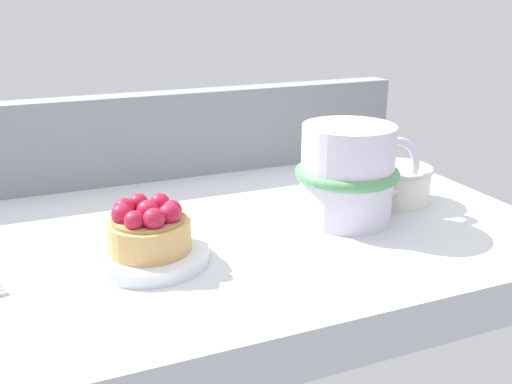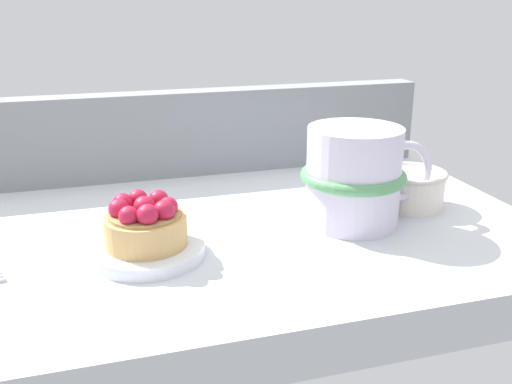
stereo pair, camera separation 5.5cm
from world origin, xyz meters
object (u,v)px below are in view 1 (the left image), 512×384
Objects in this scene: dessert_plate at (151,256)px; raspberry_tart at (149,228)px; sugar_bowl at (398,182)px; coffee_mug at (349,173)px.

raspberry_tart is at bearing -134.11° from dessert_plate.
dessert_plate is 1.41× the size of raspberry_tart.
dessert_plate is at bearing -170.89° from sugar_bowl.
coffee_mug is 9.14cm from sugar_bowl.
sugar_bowl is at bearing 9.14° from raspberry_tart.
coffee_mug reaches higher than dessert_plate.
sugar_bowl reaches higher than dessert_plate.
coffee_mug is 1.87× the size of sugar_bowl.
dessert_plate is 1.35× the size of sugar_bowl.
raspberry_tart is at bearing -170.86° from sugar_bowl.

